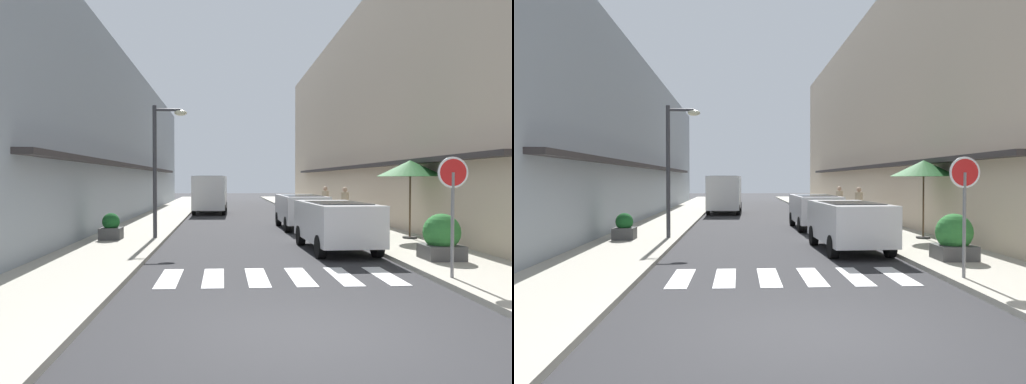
% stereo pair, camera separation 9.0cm
% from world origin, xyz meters
% --- Properties ---
extents(ground_plane, '(106.99, 106.99, 0.00)m').
position_xyz_m(ground_plane, '(0.00, 19.45, 0.00)').
color(ground_plane, '#2B2B2D').
extents(sidewalk_left, '(2.75, 68.08, 0.12)m').
position_xyz_m(sidewalk_left, '(-4.59, 19.45, 0.06)').
color(sidewalk_left, '#ADA899').
rests_on(sidewalk_left, ground_plane).
extents(sidewalk_right, '(2.75, 68.08, 0.12)m').
position_xyz_m(sidewalk_right, '(4.59, 19.45, 0.06)').
color(sidewalk_right, '#ADA899').
rests_on(sidewalk_right, ground_plane).
extents(building_row_left, '(5.50, 45.77, 8.30)m').
position_xyz_m(building_row_left, '(-8.46, 20.88, 4.15)').
color(building_row_left, '#939EA8').
rests_on(building_row_left, ground_plane).
extents(building_row_right, '(5.50, 45.77, 11.39)m').
position_xyz_m(building_row_right, '(8.46, 20.88, 5.69)').
color(building_row_right, '#C6B299').
rests_on(building_row_right, ground_plane).
extents(crosswalk, '(5.20, 2.20, 0.01)m').
position_xyz_m(crosswalk, '(-0.00, 4.19, 0.01)').
color(crosswalk, silver).
rests_on(crosswalk, ground_plane).
extents(parked_car_near, '(1.94, 4.38, 1.47)m').
position_xyz_m(parked_car_near, '(2.16, 8.18, 0.92)').
color(parked_car_near, silver).
rests_on(parked_car_near, ground_plane).
extents(parked_car_mid, '(1.86, 4.44, 1.47)m').
position_xyz_m(parked_car_mid, '(2.16, 15.09, 0.92)').
color(parked_car_mid, silver).
rests_on(parked_car_mid, ground_plane).
extents(delivery_van, '(2.13, 5.46, 2.37)m').
position_xyz_m(delivery_van, '(-2.01, 25.58, 1.41)').
color(delivery_van, silver).
rests_on(delivery_van, ground_plane).
extents(round_street_sign, '(0.65, 0.07, 2.50)m').
position_xyz_m(round_street_sign, '(3.51, 3.33, 2.03)').
color(round_street_sign, slate).
rests_on(round_street_sign, sidewalk_right).
extents(street_lamp, '(1.19, 0.28, 4.60)m').
position_xyz_m(street_lamp, '(-3.37, 11.08, 2.98)').
color(street_lamp, '#38383D').
rests_on(street_lamp, sidewalk_left).
extents(cafe_umbrella, '(2.27, 2.27, 2.69)m').
position_xyz_m(cafe_umbrella, '(5.21, 10.30, 2.52)').
color(cafe_umbrella, '#262626').
rests_on(cafe_umbrella, sidewalk_right).
extents(planter_corner, '(0.94, 0.94, 1.16)m').
position_xyz_m(planter_corner, '(4.32, 5.69, 0.67)').
color(planter_corner, '#4C4C4C').
rests_on(planter_corner, sidewalk_right).
extents(planter_midblock, '(0.71, 0.71, 0.89)m').
position_xyz_m(planter_midblock, '(-5.00, 10.62, 0.52)').
color(planter_midblock, '#4C4C4C').
rests_on(planter_midblock, sidewalk_left).
extents(pedestrian_walking_near, '(0.34, 0.34, 1.69)m').
position_xyz_m(pedestrian_walking_near, '(3.82, 18.03, 1.01)').
color(pedestrian_walking_near, '#282B33').
rests_on(pedestrian_walking_near, sidewalk_right).
extents(pedestrian_walking_far, '(0.34, 0.34, 1.69)m').
position_xyz_m(pedestrian_walking_far, '(4.17, 15.42, 1.01)').
color(pedestrian_walking_far, '#282B33').
rests_on(pedestrian_walking_far, sidewalk_right).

